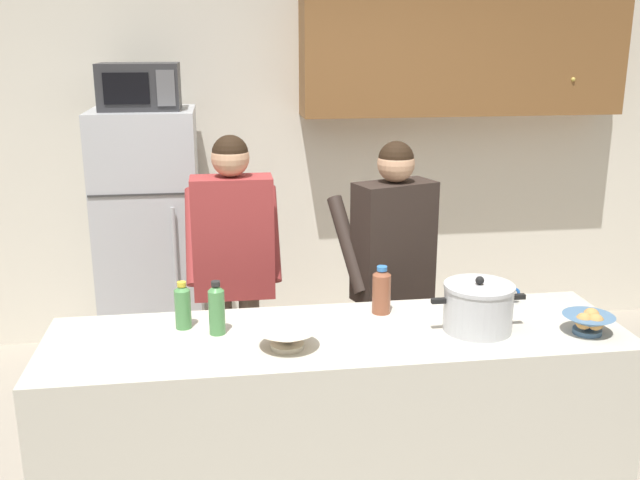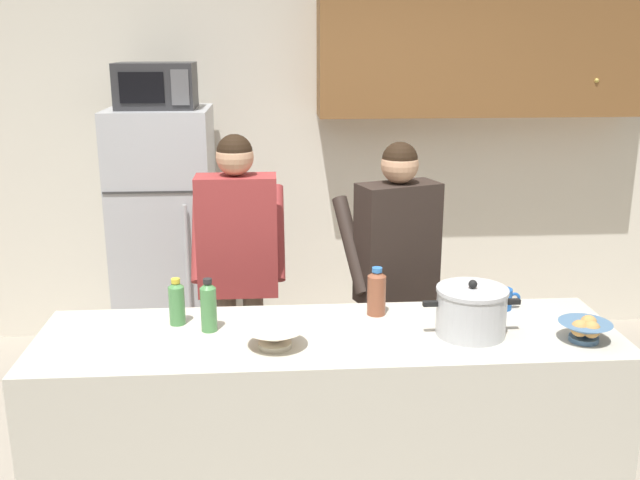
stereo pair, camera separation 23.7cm
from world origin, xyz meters
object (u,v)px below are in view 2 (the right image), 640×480
at_px(microwave, 156,86).
at_px(person_by_sink, 396,260).
at_px(empty_bowl, 275,336).
at_px(bottle_near_edge, 177,302).
at_px(refrigerator, 166,237).
at_px(bread_bowl, 585,330).
at_px(bottle_far_corner, 377,292).
at_px(person_near_pot, 238,251).
at_px(bottle_mid_counter, 209,306).
at_px(coffee_mug, 503,299).
at_px(cooking_pot, 471,311).

distance_m(microwave, person_by_sink, 1.91).
bearing_deg(empty_bowl, person_by_sink, 53.46).
height_order(microwave, empty_bowl, microwave).
bearing_deg(bottle_near_edge, refrigerator, 99.55).
bearing_deg(refrigerator, bread_bowl, -45.70).
bearing_deg(empty_bowl, bottle_far_corner, 35.16).
distance_m(microwave, person_near_pot, 1.35).
height_order(refrigerator, empty_bowl, refrigerator).
bearing_deg(bottle_far_corner, bottle_mid_counter, -169.60).
distance_m(bottle_near_edge, bottle_mid_counter, 0.16).
height_order(microwave, bottle_near_edge, microwave).
xyz_separation_m(microwave, coffee_mug, (1.74, -1.60, -0.86)).
distance_m(cooking_pot, bottle_far_corner, 0.44).
distance_m(person_by_sink, empty_bowl, 1.07).
height_order(coffee_mug, bottle_mid_counter, bottle_mid_counter).
relative_size(person_by_sink, coffee_mug, 12.34).
xyz_separation_m(person_near_pot, bottle_near_edge, (-0.23, -0.72, -0.01)).
height_order(microwave, person_near_pot, microwave).
bearing_deg(refrigerator, coffee_mug, -43.02).
xyz_separation_m(refrigerator, bottle_near_edge, (0.29, -1.70, 0.18)).
xyz_separation_m(person_near_pot, bottle_far_corner, (0.64, -0.67, 0.00)).
bearing_deg(bottle_far_corner, empty_bowl, -144.84).
xyz_separation_m(person_by_sink, bottle_far_corner, (-0.18, -0.54, 0.02)).
bearing_deg(bottle_mid_counter, bottle_far_corner, 10.40).
xyz_separation_m(bread_bowl, bottle_far_corner, (-0.80, 0.35, 0.06)).
xyz_separation_m(refrigerator, person_by_sink, (1.34, -1.11, 0.16)).
xyz_separation_m(person_near_pot, cooking_pot, (1.00, -0.92, -0.00)).
xyz_separation_m(coffee_mug, bottle_far_corner, (-0.58, -0.03, 0.06)).
height_order(cooking_pot, bottle_far_corner, cooking_pot).
relative_size(cooking_pot, coffee_mug, 3.10).
height_order(bread_bowl, empty_bowl, bread_bowl).
relative_size(person_near_pot, coffee_mug, 12.56).
relative_size(refrigerator, bread_bowl, 7.88).
bearing_deg(refrigerator, bottle_near_edge, -80.45).
bearing_deg(bottle_far_corner, person_by_sink, 71.36).
height_order(bottle_near_edge, bottle_mid_counter, bottle_mid_counter).
relative_size(bread_bowl, bottle_far_corner, 0.98).
height_order(microwave, bottle_mid_counter, microwave).
height_order(bread_bowl, bottle_mid_counter, bottle_mid_counter).
bearing_deg(person_near_pot, bottle_far_corner, -46.37).
bearing_deg(bottle_near_edge, bottle_far_corner, 3.35).
bearing_deg(person_near_pot, bottle_near_edge, -107.85).
distance_m(refrigerator, coffee_mug, 2.38).
relative_size(person_by_sink, empty_bowl, 6.62).
distance_m(refrigerator, bread_bowl, 2.80).
bearing_deg(empty_bowl, bottle_near_edge, 147.08).
distance_m(bread_bowl, empty_bowl, 1.26).
bearing_deg(bottle_far_corner, refrigerator, 125.00).
bearing_deg(microwave, coffee_mug, -42.64).
distance_m(coffee_mug, empty_bowl, 1.09).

